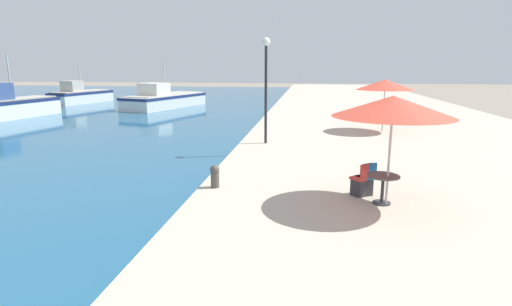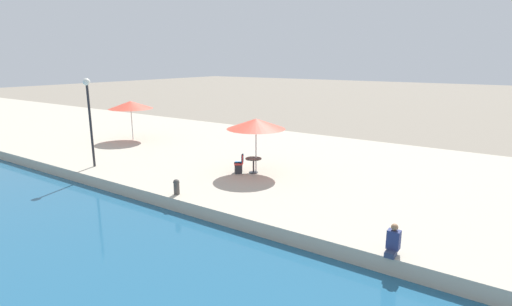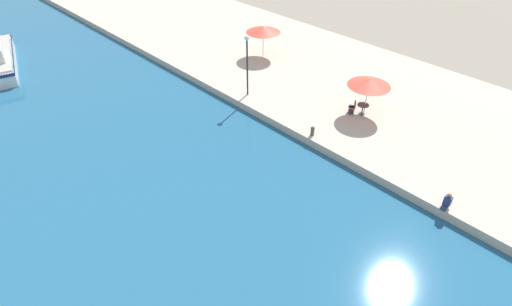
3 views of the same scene
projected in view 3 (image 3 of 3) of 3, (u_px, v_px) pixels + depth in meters
The scene contains 9 objects.
quay_promenade at pixel (210, 30), 41.19m from camera, with size 16.00×90.00×0.58m.
cafe_umbrella_pink at pixel (369, 82), 26.26m from camera, with size 2.86×2.86×2.70m.
cafe_umbrella_white at pixel (263, 29), 33.97m from camera, with size 2.97×2.97×2.69m.
cafe_table at pixel (363, 107), 27.43m from camera, with size 0.80×0.80×0.74m.
cafe_chair_left at pixel (352, 108), 27.73m from camera, with size 0.56×0.57×0.91m.
cafe_chair_right at pixel (352, 109), 27.60m from camera, with size 0.58×0.59×0.91m.
person_at_quay at pixel (447, 202), 20.30m from camera, with size 0.51×0.36×0.93m.
mooring_bollard at pixel (313, 131), 25.51m from camera, with size 0.26×0.26×0.65m.
lamppost at pixel (247, 56), 28.07m from camera, with size 0.36×0.36×4.56m.
Camera 3 is at (-16.89, 4.84, 15.31)m, focal length 28.00 mm.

